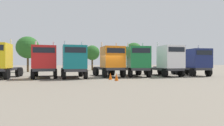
% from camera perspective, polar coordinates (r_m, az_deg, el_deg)
% --- Properties ---
extents(ground, '(200.00, 200.00, 0.00)m').
position_cam_1_polar(ground, '(20.53, -0.22, -4.68)').
color(ground, gray).
extents(semi_truck_red, '(3.12, 6.46, 4.11)m').
position_cam_1_polar(semi_truck_red, '(21.55, -20.20, 0.41)').
color(semi_truck_red, '#333338').
rests_on(semi_truck_red, ground).
extents(semi_truck_teal, '(2.94, 6.04, 4.11)m').
position_cam_1_polar(semi_truck_teal, '(20.44, -11.74, 0.40)').
color(semi_truck_teal, '#333338').
rests_on(semi_truck_teal, ground).
extents(semi_truck_orange, '(3.14, 6.36, 4.18)m').
position_cam_1_polar(semi_truck_orange, '(22.02, -0.41, 0.54)').
color(semi_truck_orange, '#333338').
rests_on(semi_truck_orange, ground).
extents(semi_truck_green, '(3.17, 6.59, 4.21)m').
position_cam_1_polar(semi_truck_green, '(22.69, 7.73, 0.55)').
color(semi_truck_green, '#333338').
rests_on(semi_truck_green, ground).
extents(semi_truck_white, '(2.74, 6.33, 4.36)m').
position_cam_1_polar(semi_truck_white, '(23.87, 16.95, 0.69)').
color(semi_truck_white, '#333338').
rests_on(semi_truck_white, ground).
extents(semi_truck_navy, '(2.89, 6.14, 4.05)m').
position_cam_1_polar(semi_truck_navy, '(26.25, 24.41, 0.30)').
color(semi_truck_navy, '#333338').
rests_on(semi_truck_navy, ground).
extents(traffic_cone_mid, '(0.36, 0.36, 0.73)m').
position_cam_1_polar(traffic_cone_mid, '(17.41, 1.41, -4.34)').
color(traffic_cone_mid, '#F2590C').
rests_on(traffic_cone_mid, ground).
extents(traffic_cone_far, '(0.36, 0.36, 0.70)m').
position_cam_1_polar(traffic_cone_far, '(18.58, -0.50, -4.10)').
color(traffic_cone_far, '#F2590C').
rests_on(traffic_cone_far, ground).
extents(oak_far_left, '(4.05, 4.05, 6.53)m').
position_cam_1_polar(oak_far_left, '(37.21, -24.70, 4.39)').
color(oak_far_left, '#4C3823').
rests_on(oak_far_left, ground).
extents(oak_far_centre, '(3.28, 3.28, 5.54)m').
position_cam_1_polar(oak_far_centre, '(40.92, -6.17, 3.15)').
color(oak_far_centre, '#4C3823').
rests_on(oak_far_centre, ground).
extents(oak_far_right, '(4.09, 4.09, 6.41)m').
position_cam_1_polar(oak_far_right, '(43.61, 6.79, 3.59)').
color(oak_far_right, '#4C3823').
rests_on(oak_far_right, ground).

